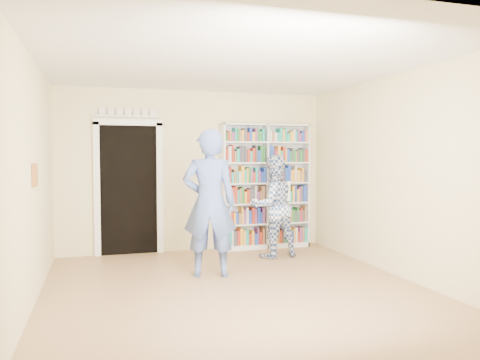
{
  "coord_description": "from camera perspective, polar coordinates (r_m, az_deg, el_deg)",
  "views": [
    {
      "loc": [
        -1.56,
        -5.31,
        1.61
      ],
      "look_at": [
        0.32,
        0.9,
        1.27
      ],
      "focal_mm": 35.0,
      "sensor_mm": 36.0,
      "label": 1
    }
  ],
  "objects": [
    {
      "name": "floor",
      "position": [
        5.77,
        -0.44,
        -13.24
      ],
      "size": [
        5.0,
        5.0,
        0.0
      ],
      "primitive_type": "plane",
      "color": "#A67C50",
      "rests_on": "ground"
    },
    {
      "name": "ceiling",
      "position": [
        5.64,
        -0.45,
        14.11
      ],
      "size": [
        5.0,
        5.0,
        0.0
      ],
      "primitive_type": "plane",
      "rotation": [
        3.14,
        0.0,
        0.0
      ],
      "color": "white",
      "rests_on": "wall_back"
    },
    {
      "name": "wall_back",
      "position": [
        7.97,
        -5.51,
        1.1
      ],
      "size": [
        4.5,
        0.0,
        4.5
      ],
      "primitive_type": "plane",
      "rotation": [
        1.57,
        0.0,
        0.0
      ],
      "color": "beige",
      "rests_on": "floor"
    },
    {
      "name": "wall_left",
      "position": [
        5.36,
        -24.19,
        -0.07
      ],
      "size": [
        0.0,
        5.0,
        5.0
      ],
      "primitive_type": "plane",
      "rotation": [
        1.57,
        0.0,
        1.57
      ],
      "color": "beige",
      "rests_on": "floor"
    },
    {
      "name": "wall_right",
      "position": [
        6.54,
        18.83,
        0.54
      ],
      "size": [
        0.0,
        5.0,
        5.0
      ],
      "primitive_type": "plane",
      "rotation": [
        1.57,
        0.0,
        -1.57
      ],
      "color": "beige",
      "rests_on": "floor"
    },
    {
      "name": "bookshelf",
      "position": [
        8.16,
        3.11,
        -0.69
      ],
      "size": [
        1.57,
        0.29,
        2.15
      ],
      "rotation": [
        0.0,
        0.0,
        -0.1
      ],
      "color": "white",
      "rests_on": "floor"
    },
    {
      "name": "doorway",
      "position": [
        7.82,
        -13.4,
        -0.26
      ],
      "size": [
        1.1,
        0.08,
        2.43
      ],
      "color": "black",
      "rests_on": "floor"
    },
    {
      "name": "wall_art",
      "position": [
        5.56,
        -23.73,
        0.55
      ],
      "size": [
        0.03,
        0.25,
        0.25
      ],
      "primitive_type": "cube",
      "color": "brown",
      "rests_on": "wall_left"
    },
    {
      "name": "man_blue",
      "position": [
        6.23,
        -3.75,
        -2.83
      ],
      "size": [
        0.81,
        0.63,
        1.96
      ],
      "primitive_type": "imported",
      "rotation": [
        0.0,
        0.0,
        2.89
      ],
      "color": "#4F68AF",
      "rests_on": "floor"
    },
    {
      "name": "man_plaid",
      "position": [
        7.44,
        4.05,
        -3.2
      ],
      "size": [
        0.85,
        0.7,
        1.62
      ],
      "primitive_type": "imported",
      "rotation": [
        0.0,
        0.0,
        3.26
      ],
      "color": "#2B4A86",
      "rests_on": "floor"
    },
    {
      "name": "paper_sheet",
      "position": [
        7.3,
        5.42,
        -1.38
      ],
      "size": [
        0.22,
        0.06,
        0.31
      ],
      "primitive_type": "cube",
      "rotation": [
        0.0,
        0.0,
        0.22
      ],
      "color": "white",
      "rests_on": "man_plaid"
    }
  ]
}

